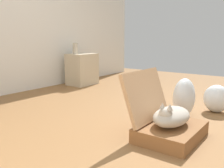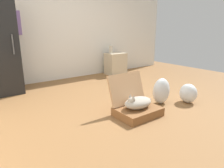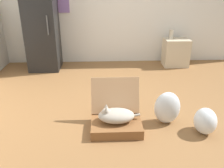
{
  "view_description": "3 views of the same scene",
  "coord_description": "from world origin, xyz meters",
  "px_view_note": "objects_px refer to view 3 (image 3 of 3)",
  "views": [
    {
      "loc": [
        -2.1,
        -1.32,
        0.86
      ],
      "look_at": [
        -0.15,
        0.12,
        0.41
      ],
      "focal_mm": 39.84,
      "sensor_mm": 36.0,
      "label": 1
    },
    {
      "loc": [
        -2.05,
        -2.46,
        1.22
      ],
      "look_at": [
        -0.14,
        0.12,
        0.33
      ],
      "focal_mm": 32.37,
      "sensor_mm": 36.0,
      "label": 2
    },
    {
      "loc": [
        -0.32,
        -3.0,
        1.71
      ],
      "look_at": [
        -0.18,
        0.0,
        0.39
      ],
      "focal_mm": 38.18,
      "sensor_mm": 36.0,
      "label": 3
    }
  ],
  "objects_px": {
    "cat": "(116,115)",
    "side_table": "(176,53)",
    "plastic_bag_white": "(167,108)",
    "vase_tall": "(171,34)",
    "refrigerator": "(42,27)",
    "suitcase_base": "(116,125)",
    "plastic_bag_clear": "(205,121)"
  },
  "relations": [
    {
      "from": "suitcase_base",
      "to": "refrigerator",
      "type": "bearing_deg",
      "value": 119.84
    },
    {
      "from": "plastic_bag_white",
      "to": "vase_tall",
      "type": "height_order",
      "value": "vase_tall"
    },
    {
      "from": "plastic_bag_clear",
      "to": "vase_tall",
      "type": "bearing_deg",
      "value": 84.74
    },
    {
      "from": "suitcase_base",
      "to": "vase_tall",
      "type": "distance_m",
      "value": 2.79
    },
    {
      "from": "plastic_bag_clear",
      "to": "vase_tall",
      "type": "height_order",
      "value": "vase_tall"
    },
    {
      "from": "refrigerator",
      "to": "vase_tall",
      "type": "relative_size",
      "value": 8.71
    },
    {
      "from": "plastic_bag_white",
      "to": "plastic_bag_clear",
      "type": "distance_m",
      "value": 0.47
    },
    {
      "from": "plastic_bag_clear",
      "to": "plastic_bag_white",
      "type": "bearing_deg",
      "value": 148.64
    },
    {
      "from": "suitcase_base",
      "to": "side_table",
      "type": "xyz_separation_m",
      "value": [
        1.42,
        2.37,
        0.23
      ]
    },
    {
      "from": "cat",
      "to": "plastic_bag_clear",
      "type": "xyz_separation_m",
      "value": [
        1.07,
        -0.11,
        -0.04
      ]
    },
    {
      "from": "vase_tall",
      "to": "cat",
      "type": "bearing_deg",
      "value": -118.41
    },
    {
      "from": "cat",
      "to": "suitcase_base",
      "type": "bearing_deg",
      "value": -2.44
    },
    {
      "from": "suitcase_base",
      "to": "side_table",
      "type": "distance_m",
      "value": 2.77
    },
    {
      "from": "cat",
      "to": "side_table",
      "type": "distance_m",
      "value": 2.77
    },
    {
      "from": "plastic_bag_clear",
      "to": "refrigerator",
      "type": "distance_m",
      "value": 3.48
    },
    {
      "from": "side_table",
      "to": "refrigerator",
      "type": "bearing_deg",
      "value": -178.96
    },
    {
      "from": "cat",
      "to": "plastic_bag_white",
      "type": "xyz_separation_m",
      "value": [
        0.67,
        0.14,
        0.01
      ]
    },
    {
      "from": "plastic_bag_clear",
      "to": "side_table",
      "type": "height_order",
      "value": "side_table"
    },
    {
      "from": "plastic_bag_white",
      "to": "side_table",
      "type": "bearing_deg",
      "value": 71.19
    },
    {
      "from": "cat",
      "to": "side_table",
      "type": "bearing_deg",
      "value": 58.92
    },
    {
      "from": "plastic_bag_white",
      "to": "refrigerator",
      "type": "height_order",
      "value": "refrigerator"
    },
    {
      "from": "suitcase_base",
      "to": "vase_tall",
      "type": "relative_size",
      "value": 3.12
    },
    {
      "from": "cat",
      "to": "plastic_bag_white",
      "type": "relative_size",
      "value": 1.2
    },
    {
      "from": "cat",
      "to": "refrigerator",
      "type": "bearing_deg",
      "value": 119.67
    },
    {
      "from": "cat",
      "to": "vase_tall",
      "type": "height_order",
      "value": "vase_tall"
    },
    {
      "from": "plastic_bag_white",
      "to": "refrigerator",
      "type": "xyz_separation_m",
      "value": [
        -1.99,
        2.18,
        0.64
      ]
    },
    {
      "from": "suitcase_base",
      "to": "cat",
      "type": "bearing_deg",
      "value": 177.56
    },
    {
      "from": "plastic_bag_white",
      "to": "vase_tall",
      "type": "distance_m",
      "value": 2.4
    },
    {
      "from": "plastic_bag_clear",
      "to": "refrigerator",
      "type": "relative_size",
      "value": 0.19
    },
    {
      "from": "refrigerator",
      "to": "vase_tall",
      "type": "xyz_separation_m",
      "value": [
        2.62,
        0.08,
        -0.18
      ]
    },
    {
      "from": "suitcase_base",
      "to": "plastic_bag_white",
      "type": "xyz_separation_m",
      "value": [
        0.66,
        0.14,
        0.15
      ]
    },
    {
      "from": "suitcase_base",
      "to": "plastic_bag_clear",
      "type": "bearing_deg",
      "value": -5.87
    }
  ]
}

